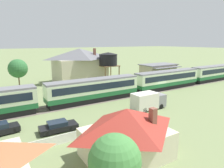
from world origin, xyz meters
name	(u,v)px	position (x,y,z in m)	size (l,w,h in m)	color
ground_plane	(160,91)	(0.00, 0.00, 0.00)	(600.00, 600.00, 0.00)	#707F51
passenger_train	(136,83)	(-5.60, 1.11, 2.26)	(72.50, 2.91, 4.07)	#1E6033
railway_track	(139,93)	(-4.85, 1.11, 0.01)	(118.21, 3.60, 0.04)	#665B51
station_building	(158,71)	(10.43, 11.13, 2.13)	(10.40, 7.17, 4.19)	#BCB293
station_house_grey_roof	(80,65)	(-10.10, 19.12, 4.50)	(13.53, 9.47, 8.71)	beige
water_tower	(108,59)	(-4.49, 13.97, 6.01)	(4.78, 4.78, 7.79)	brown
cottage_red_roof	(127,132)	(-20.59, -16.20, 2.44)	(7.95, 6.09, 4.69)	beige
picket_fence_front	(41,145)	(-26.98, -10.71, 0.53)	(24.14, 0.06, 1.05)	white
parked_car_black	(58,126)	(-24.26, -7.51, 0.59)	(4.49, 2.05, 1.24)	black
delivery_truck_grey	(148,101)	(-9.90, -7.22, 1.38)	(5.68, 2.27, 2.71)	gray
yard_tree_0	(115,161)	(-25.23, -21.45, 4.11)	(2.95, 2.95, 5.61)	brown
yard_tree_1	(18,69)	(-24.96, 19.11, 4.52)	(4.19, 4.19, 6.63)	brown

